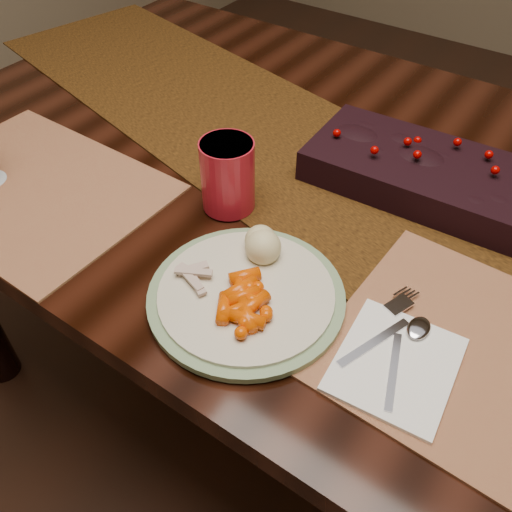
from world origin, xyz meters
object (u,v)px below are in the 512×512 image
Objects in this scene: centerpiece at (420,168)px; red_cup at (228,175)px; dinner_plate at (246,295)px; baby_carrots at (246,300)px; turkey_shreds at (193,270)px; dining_table at (342,322)px; napkin at (396,364)px; mashed_potatoes at (267,242)px.

centerpiece is 0.33m from red_cup.
dinner_plate is 2.58× the size of baby_carrots.
dining_table is at bearing 73.95° from turkey_shreds.
red_cup reaches higher than baby_carrots.
napkin is 0.39m from red_cup.
baby_carrots is 0.09m from turkey_shreds.
turkey_shreds is (-0.09, 0.00, -0.00)m from baby_carrots.
dinner_plate is at bearing 179.53° from napkin.
turkey_shreds reaches higher than napkin.
baby_carrots reaches higher than napkin.
baby_carrots is 0.23m from red_cup.
dinner_plate reaches higher than napkin.
napkin is (0.20, 0.04, -0.02)m from baby_carrots.
dining_table is at bearing 81.65° from mashed_potatoes.
napkin is at bearing 10.48° from baby_carrots.
mashed_potatoes is at bearing 108.32° from baby_carrots.
napkin is (0.22, 0.02, -0.00)m from dinner_plate.
napkin is 1.37× the size of red_cup.
red_cup reaches higher than dining_table.
centerpiece is at bearing 35.69° from dining_table.
mashed_potatoes is at bearing -30.45° from red_cup.
turkey_shreds is (-0.17, -0.39, -0.01)m from centerpiece.
napkin is (0.13, -0.36, -0.03)m from centerpiece.
centerpiece is 0.39m from dinner_plate.
red_cup reaches higher than napkin.
dining_table is 0.54m from turkey_shreds.
mashed_potatoes is 0.55× the size of napkin.
baby_carrots is 1.19× the size of mashed_potatoes.
mashed_potatoes is 1.16× the size of turkey_shreds.
baby_carrots is 0.10m from mashed_potatoes.
mashed_potatoes is at bearing -98.35° from dining_table.
dining_table is 11.14× the size of napkin.
dining_table is 0.50m from red_cup.
mashed_potatoes is (-0.02, 0.08, 0.03)m from dinner_plate.
dining_table is 0.49m from mashed_potatoes.
red_cup is at bearing 133.62° from dinner_plate.
baby_carrots reaches higher than dining_table.
napkin is (0.30, 0.03, -0.02)m from turkey_shreds.
centerpiece is 0.43m from turkey_shreds.
baby_carrots is 0.66× the size of napkin.
baby_carrots is at bearing -71.68° from mashed_potatoes.
centerpiece is 2.30× the size of napkin.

